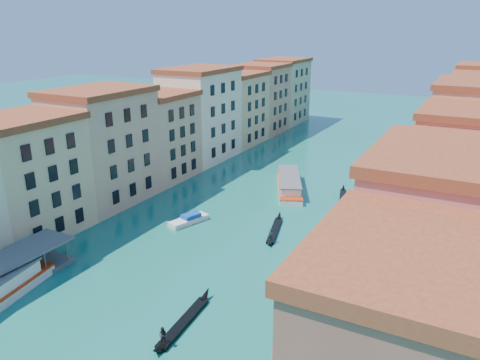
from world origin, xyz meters
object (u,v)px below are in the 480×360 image
(vaporetto_stop, at_px, (9,274))
(gondola_right, at_px, (182,322))
(gondola_fore, at_px, (275,229))
(vaporetto_far, at_px, (289,183))

(vaporetto_stop, xyz_separation_m, gondola_right, (23.14, 3.12, -0.97))
(vaporetto_stop, relative_size, gondola_fore, 1.39)
(vaporetto_stop, xyz_separation_m, vaporetto_far, (16.73, 48.20, -0.23))
(vaporetto_far, distance_m, gondola_right, 45.54)
(vaporetto_stop, bearing_deg, gondola_right, 7.68)
(gondola_fore, height_order, gondola_right, gondola_right)
(vaporetto_stop, distance_m, gondola_right, 23.37)
(vaporetto_far, bearing_deg, gondola_fore, -98.76)
(vaporetto_stop, bearing_deg, vaporetto_far, 70.85)
(vaporetto_stop, height_order, gondola_right, vaporetto_stop)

